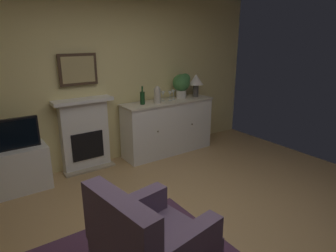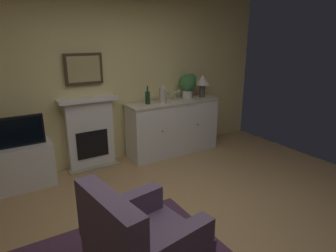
{
  "view_description": "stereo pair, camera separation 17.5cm",
  "coord_description": "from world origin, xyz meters",
  "px_view_note": "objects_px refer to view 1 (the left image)",
  "views": [
    {
      "loc": [
        -1.67,
        -2.0,
        1.97
      ],
      "look_at": [
        0.11,
        0.57,
        1.0
      ],
      "focal_mm": 31.09,
      "sensor_mm": 36.0,
      "label": 1
    },
    {
      "loc": [
        -1.52,
        -2.09,
        1.97
      ],
      "look_at": [
        0.11,
        0.57,
        1.0
      ],
      "focal_mm": 31.09,
      "sensor_mm": 36.0,
      "label": 2
    }
  ],
  "objects_px": {
    "wine_glass_center": "(170,94)",
    "armchair": "(149,245)",
    "vase_decorative": "(157,95)",
    "tv_set": "(13,134)",
    "fireplace_unit": "(85,134)",
    "sideboard_cabinet": "(168,127)",
    "table_lamp": "(196,81)",
    "wine_glass_left": "(163,94)",
    "potted_plant_small": "(182,84)",
    "framed_picture": "(78,70)",
    "tv_cabinet": "(18,170)",
    "wine_bottle": "(142,98)",
    "wine_glass_right": "(173,92)"
  },
  "relations": [
    {
      "from": "potted_plant_small",
      "to": "armchair",
      "type": "bearing_deg",
      "value": -131.83
    },
    {
      "from": "table_lamp",
      "to": "wine_bottle",
      "type": "distance_m",
      "value": 1.1
    },
    {
      "from": "sideboard_cabinet",
      "to": "wine_glass_left",
      "type": "relative_size",
      "value": 9.9
    },
    {
      "from": "vase_decorative",
      "to": "tv_set",
      "type": "height_order",
      "value": "vase_decorative"
    },
    {
      "from": "sideboard_cabinet",
      "to": "table_lamp",
      "type": "xyz_separation_m",
      "value": [
        0.61,
        0.0,
        0.74
      ]
    },
    {
      "from": "vase_decorative",
      "to": "armchair",
      "type": "distance_m",
      "value": 2.8
    },
    {
      "from": "tv_cabinet",
      "to": "potted_plant_small",
      "type": "bearing_deg",
      "value": 0.64
    },
    {
      "from": "sideboard_cabinet",
      "to": "wine_bottle",
      "type": "height_order",
      "value": "wine_bottle"
    },
    {
      "from": "wine_glass_left",
      "to": "armchair",
      "type": "bearing_deg",
      "value": -126.0
    },
    {
      "from": "fireplace_unit",
      "to": "tv_cabinet",
      "type": "distance_m",
      "value": 1.02
    },
    {
      "from": "fireplace_unit",
      "to": "wine_glass_right",
      "type": "height_order",
      "value": "fireplace_unit"
    },
    {
      "from": "wine_glass_center",
      "to": "potted_plant_small",
      "type": "xyz_separation_m",
      "value": [
        0.3,
        0.07,
        0.13
      ]
    },
    {
      "from": "tv_set",
      "to": "fireplace_unit",
      "type": "bearing_deg",
      "value": 10.77
    },
    {
      "from": "tv_cabinet",
      "to": "tv_set",
      "type": "distance_m",
      "value": 0.5
    },
    {
      "from": "framed_picture",
      "to": "tv_set",
      "type": "height_order",
      "value": "framed_picture"
    },
    {
      "from": "fireplace_unit",
      "to": "sideboard_cabinet",
      "type": "xyz_separation_m",
      "value": [
        1.4,
        -0.18,
        -0.08
      ]
    },
    {
      "from": "sideboard_cabinet",
      "to": "tv_cabinet",
      "type": "relative_size",
      "value": 2.18
    },
    {
      "from": "tv_set",
      "to": "potted_plant_small",
      "type": "distance_m",
      "value": 2.74
    },
    {
      "from": "sideboard_cabinet",
      "to": "potted_plant_small",
      "type": "xyz_separation_m",
      "value": [
        0.33,
        0.05,
        0.72
      ]
    },
    {
      "from": "wine_glass_center",
      "to": "vase_decorative",
      "type": "relative_size",
      "value": 0.59
    },
    {
      "from": "wine_glass_center",
      "to": "vase_decorative",
      "type": "height_order",
      "value": "vase_decorative"
    },
    {
      "from": "fireplace_unit",
      "to": "sideboard_cabinet",
      "type": "height_order",
      "value": "fireplace_unit"
    },
    {
      "from": "fireplace_unit",
      "to": "tv_cabinet",
      "type": "bearing_deg",
      "value": -170.55
    },
    {
      "from": "tv_set",
      "to": "potted_plant_small",
      "type": "bearing_deg",
      "value": 1.13
    },
    {
      "from": "table_lamp",
      "to": "wine_glass_right",
      "type": "relative_size",
      "value": 2.42
    },
    {
      "from": "wine_glass_center",
      "to": "armchair",
      "type": "distance_m",
      "value": 2.97
    },
    {
      "from": "wine_glass_center",
      "to": "wine_glass_right",
      "type": "relative_size",
      "value": 1.0
    },
    {
      "from": "table_lamp",
      "to": "fireplace_unit",
      "type": "bearing_deg",
      "value": 174.96
    },
    {
      "from": "armchair",
      "to": "vase_decorative",
      "type": "bearing_deg",
      "value": 55.82
    },
    {
      "from": "wine_glass_center",
      "to": "table_lamp",
      "type": "bearing_deg",
      "value": 2.43
    },
    {
      "from": "fireplace_unit",
      "to": "vase_decorative",
      "type": "bearing_deg",
      "value": -11.07
    },
    {
      "from": "sideboard_cabinet",
      "to": "framed_picture",
      "type": "bearing_deg",
      "value": 170.98
    },
    {
      "from": "fireplace_unit",
      "to": "framed_picture",
      "type": "xyz_separation_m",
      "value": [
        -0.0,
        0.05,
        0.96
      ]
    },
    {
      "from": "tv_set",
      "to": "tv_cabinet",
      "type": "bearing_deg",
      "value": 90.0
    },
    {
      "from": "wine_glass_left",
      "to": "wine_glass_center",
      "type": "relative_size",
      "value": 1.0
    },
    {
      "from": "fireplace_unit",
      "to": "tv_set",
      "type": "xyz_separation_m",
      "value": [
        -0.98,
        -0.19,
        0.24
      ]
    },
    {
      "from": "wine_bottle",
      "to": "fireplace_unit",
      "type": "bearing_deg",
      "value": 169.85
    },
    {
      "from": "tv_cabinet",
      "to": "table_lamp",
      "type": "bearing_deg",
      "value": -0.29
    },
    {
      "from": "wine_glass_center",
      "to": "armchair",
      "type": "xyz_separation_m",
      "value": [
        -1.8,
        -2.27,
        -0.66
      ]
    },
    {
      "from": "tv_set",
      "to": "potted_plant_small",
      "type": "xyz_separation_m",
      "value": [
        2.71,
        0.05,
        0.39
      ]
    },
    {
      "from": "framed_picture",
      "to": "wine_bottle",
      "type": "xyz_separation_m",
      "value": [
        0.92,
        -0.21,
        -0.48
      ]
    },
    {
      "from": "framed_picture",
      "to": "wine_glass_left",
      "type": "height_order",
      "value": "framed_picture"
    },
    {
      "from": "table_lamp",
      "to": "potted_plant_small",
      "type": "bearing_deg",
      "value": 170.78
    },
    {
      "from": "table_lamp",
      "to": "tv_cabinet",
      "type": "xyz_separation_m",
      "value": [
        -2.99,
        0.01,
        -0.91
      ]
    },
    {
      "from": "wine_glass_center",
      "to": "tv_cabinet",
      "type": "distance_m",
      "value": 2.52
    },
    {
      "from": "wine_glass_center",
      "to": "wine_bottle",
      "type": "bearing_deg",
      "value": 175.87
    },
    {
      "from": "wine_glass_center",
      "to": "wine_glass_right",
      "type": "bearing_deg",
      "value": 27.71
    },
    {
      "from": "framed_picture",
      "to": "sideboard_cabinet",
      "type": "xyz_separation_m",
      "value": [
        1.4,
        -0.22,
        -1.05
      ]
    },
    {
      "from": "framed_picture",
      "to": "table_lamp",
      "type": "xyz_separation_m",
      "value": [
        2.01,
        -0.22,
        -0.31
      ]
    },
    {
      "from": "wine_glass_left",
      "to": "tv_set",
      "type": "bearing_deg",
      "value": -179.19
    }
  ]
}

